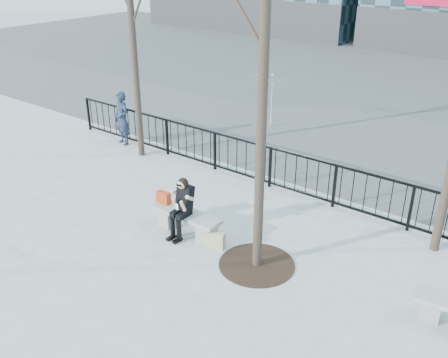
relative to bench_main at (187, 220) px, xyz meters
The scene contains 10 objects.
ground 0.30m from the bench_main, ahead, with size 120.00×120.00×0.00m, color #979792.
street_surface 15.00m from the bench_main, 90.00° to the left, with size 60.00×23.00×0.01m, color #474747.
railing 3.01m from the bench_main, 90.00° to the left, with size 14.00×0.06×1.10m.
tree_grate 1.92m from the bench_main, ahead, with size 1.50×1.50×0.02m, color black.
bench_main is the anchor object (origin of this frame).
seated_woman 0.40m from the bench_main, 90.00° to the right, with size 0.50×0.64×1.34m.
handbag 0.77m from the bench_main, behind, with size 0.32×0.15×0.27m, color #AD3315.
shopping_bag 0.90m from the bench_main, ahead, with size 0.39×0.15×0.37m, color #CAB28F.
standing_man 5.84m from the bench_main, 151.24° to the left, with size 0.61×0.40×1.66m, color black.
vendor_umbrella 7.36m from the bench_main, 108.28° to the left, with size 2.06×2.10×1.89m, color yellow.
Camera 1 is at (6.33, -6.95, 5.73)m, focal length 40.00 mm.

